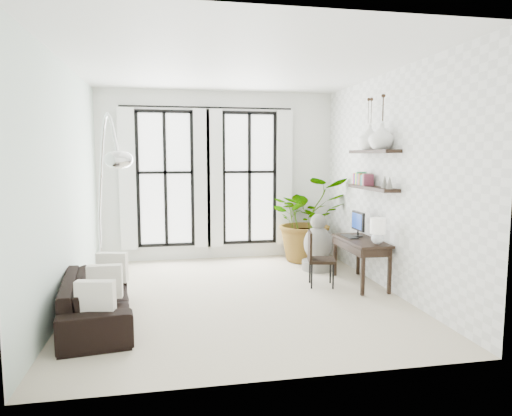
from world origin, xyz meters
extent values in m
plane|color=beige|center=(0.00, 0.00, 0.00)|extent=(5.00, 5.00, 0.00)
plane|color=white|center=(0.00, 0.00, 3.20)|extent=(5.00, 5.00, 0.00)
plane|color=silver|center=(-2.25, 0.00, 1.60)|extent=(0.00, 5.00, 5.00)
plane|color=white|center=(2.25, 0.00, 1.60)|extent=(0.00, 5.00, 5.00)
plane|color=white|center=(0.00, 2.50, 1.60)|extent=(4.50, 0.00, 4.50)
cube|color=white|center=(-1.00, 2.47, 1.55)|extent=(1.00, 0.02, 2.50)
cube|color=white|center=(-1.68, 2.37, 1.55)|extent=(0.30, 0.04, 2.60)
cube|color=white|center=(-0.32, 2.37, 1.55)|extent=(0.30, 0.04, 2.60)
cube|color=white|center=(0.60, 2.47, 1.55)|extent=(1.00, 0.02, 2.50)
cube|color=white|center=(-0.08, 2.37, 1.55)|extent=(0.30, 0.04, 2.60)
cube|color=white|center=(1.28, 2.37, 1.55)|extent=(0.30, 0.04, 2.60)
cylinder|color=black|center=(-0.20, 2.38, 2.88)|extent=(3.20, 0.03, 0.03)
cube|color=black|center=(2.11, 0.22, 1.50)|extent=(0.25, 1.30, 0.05)
cube|color=black|center=(2.11, 0.22, 2.05)|extent=(0.25, 1.30, 0.05)
cube|color=#D3343D|center=(2.11, 0.77, 1.61)|extent=(0.16, 0.03, 0.18)
cube|color=#3C36BD|center=(2.11, 0.72, 1.61)|extent=(0.16, 0.03, 0.18)
cube|color=yellow|center=(2.11, 0.68, 1.61)|extent=(0.16, 0.03, 0.18)
cube|color=#3AAF67|center=(2.11, 0.63, 1.61)|extent=(0.16, 0.03, 0.18)
cube|color=#9B4299|center=(2.11, 0.59, 1.61)|extent=(0.16, 0.03, 0.18)
cube|color=orange|center=(2.11, 0.54, 1.61)|extent=(0.16, 0.03, 0.18)
cube|color=#474747|center=(2.11, 0.50, 1.61)|extent=(0.16, 0.03, 0.18)
cube|color=teal|center=(2.11, 0.45, 1.61)|extent=(0.16, 0.04, 0.18)
cube|color=gray|center=(2.11, 0.41, 1.61)|extent=(0.16, 0.04, 0.18)
cube|color=brown|center=(2.11, 0.36, 1.61)|extent=(0.16, 0.04, 0.18)
cone|color=gray|center=(2.11, -0.18, 1.61)|extent=(0.10, 0.10, 0.18)
cone|color=gray|center=(2.11, -0.33, 1.61)|extent=(0.10, 0.10, 0.18)
imported|color=black|center=(-1.80, -0.73, 0.28)|extent=(0.99, 2.00, 0.56)
cube|color=silver|center=(-1.70, -1.43, 0.50)|extent=(0.40, 0.12, 0.40)
cube|color=silver|center=(-1.70, -0.73, 0.50)|extent=(0.40, 0.12, 0.40)
cube|color=silver|center=(-1.70, -0.03, 0.50)|extent=(0.40, 0.12, 0.40)
imported|color=#2D7228|center=(1.63, 1.96, 0.80)|extent=(1.49, 1.30, 1.61)
cube|color=black|center=(1.95, 0.22, 0.69)|extent=(0.51, 1.20, 0.04)
cube|color=black|center=(1.93, 0.22, 0.61)|extent=(0.46, 1.15, 0.11)
cube|color=black|center=(1.75, -0.33, 0.34)|extent=(0.05, 0.05, 0.67)
cube|color=black|center=(2.15, -0.33, 0.34)|extent=(0.05, 0.05, 0.67)
cube|color=black|center=(1.75, 0.77, 0.34)|extent=(0.05, 0.05, 0.67)
cube|color=black|center=(2.15, 0.77, 0.34)|extent=(0.05, 0.05, 0.67)
cube|color=black|center=(2.00, 0.45, 0.96)|extent=(0.04, 0.42, 0.30)
cube|color=navy|center=(1.97, 0.45, 0.96)|extent=(0.00, 0.36, 0.24)
cube|color=black|center=(1.86, 0.45, 0.72)|extent=(0.15, 0.40, 0.02)
sphere|color=silver|center=(2.00, -0.24, 0.80)|extent=(0.18, 0.18, 0.18)
cylinder|color=white|center=(2.00, -0.24, 0.99)|extent=(0.22, 0.22, 0.22)
cube|color=black|center=(1.33, 0.26, 0.40)|extent=(0.48, 0.48, 0.04)
cube|color=black|center=(1.16, 0.30, 0.62)|extent=(0.12, 0.40, 0.45)
cylinder|color=black|center=(1.17, 0.10, 0.19)|extent=(0.03, 0.03, 0.37)
cylinder|color=black|center=(1.49, 0.10, 0.19)|extent=(0.03, 0.03, 0.37)
cylinder|color=black|center=(1.17, 0.42, 0.19)|extent=(0.03, 0.03, 0.37)
cylinder|color=black|center=(1.49, 0.42, 0.19)|extent=(0.03, 0.03, 0.37)
cylinder|color=silver|center=(-1.90, 0.38, 0.05)|extent=(0.38, 0.38, 0.10)
cylinder|color=silver|center=(-1.90, 0.38, 0.58)|extent=(0.04, 0.04, 1.05)
ellipsoid|color=silver|center=(-1.50, -0.68, 1.94)|extent=(0.34, 0.34, 0.22)
cylinder|color=gray|center=(1.60, 1.22, 0.08)|extent=(0.55, 0.55, 0.16)
ellipsoid|color=gray|center=(1.60, 1.22, 0.47)|extent=(0.49, 0.49, 0.60)
sphere|color=gray|center=(1.60, 1.22, 0.85)|extent=(0.27, 0.27, 0.27)
imported|color=white|center=(2.11, -0.03, 2.27)|extent=(0.37, 0.37, 0.38)
imported|color=white|center=(2.11, 0.37, 2.27)|extent=(0.37, 0.37, 0.38)
camera|label=1|loc=(-0.91, -6.25, 1.99)|focal=32.00mm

